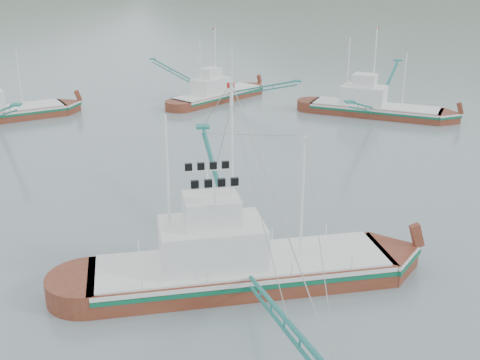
{
  "coord_description": "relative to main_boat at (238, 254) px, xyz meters",
  "views": [
    {
      "loc": [
        -3.43,
        -31.96,
        17.26
      ],
      "look_at": [
        0.0,
        6.0,
        3.2
      ],
      "focal_mm": 45.0,
      "sensor_mm": 36.0,
      "label": 1
    }
  ],
  "objects": [
    {
      "name": "bg_boat_right",
      "position": [
        19.26,
        37.13,
        0.41
      ],
      "size": [
        17.09,
        25.2,
        10.96
      ],
      "rotation": [
        0.0,
        0.0,
        -0.5
      ],
      "color": "#612614",
      "rests_on": "ground"
    },
    {
      "name": "ground",
      "position": [
        0.87,
        2.17,
        -1.87
      ],
      "size": [
        1200.0,
        1200.0,
        0.0
      ],
      "primitive_type": "plane",
      "color": "slate",
      "rests_on": "ground"
    },
    {
      "name": "main_boat",
      "position": [
        0.0,
        0.0,
        0.0
      ],
      "size": [
        17.28,
        30.52,
        12.39
      ],
      "rotation": [
        0.0,
        0.0,
        0.11
      ],
      "color": "#612614",
      "rests_on": "ground"
    },
    {
      "name": "bg_boat_far",
      "position": [
        1.46,
        46.71,
        0.28
      ],
      "size": [
        20.46,
        20.73,
        10.02
      ],
      "rotation": [
        0.0,
        0.0,
        0.77
      ],
      "color": "#612614",
      "rests_on": "ground"
    }
  ]
}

